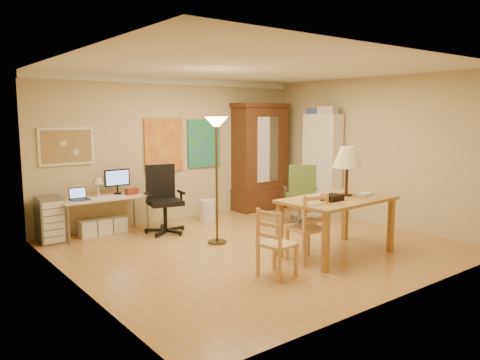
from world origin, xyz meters
TOP-DOWN VIEW (x-y plane):
  - floor at (0.00, 0.00)m, footprint 5.50×5.50m
  - crown_molding at (0.00, 2.46)m, footprint 5.50×0.08m
  - corkboard at (-2.05, 2.47)m, footprint 0.90×0.04m
  - art_panel_left at (-0.25, 2.47)m, footprint 0.80×0.04m
  - art_panel_right at (0.65, 2.47)m, footprint 0.75×0.04m
  - dining_table at (0.78, -0.95)m, footprint 1.69×1.06m
  - ladder_chair_back at (0.10, -0.97)m, footprint 0.48×0.46m
  - ladder_chair_left at (-0.67, -1.16)m, footprint 0.45×0.46m
  - torchiere_lamp at (-0.37, 0.56)m, footprint 0.36×0.36m
  - computer_desk at (-1.58, 2.15)m, footprint 1.43×0.63m
  - office_chair_black at (-0.71, 1.65)m, footprint 0.72×0.72m
  - office_chair_green at (1.63, 0.74)m, footprint 0.71×0.71m
  - drawer_cart at (-2.45, 2.20)m, footprint 0.37×0.44m
  - armoire at (1.91, 2.24)m, footprint 1.23×0.58m
  - bookshelf at (2.55, 1.05)m, footprint 0.30×0.81m
  - wastebin at (0.36, 1.93)m, footprint 0.33×0.33m

SIDE VIEW (x-z plane):
  - floor at x=0.00m, z-range 0.00..0.00m
  - wastebin at x=0.36m, z-range 0.00..0.41m
  - office_chair_green at x=1.63m, z-range -0.26..0.86m
  - office_chair_black at x=-0.71m, z-range -0.27..0.89m
  - drawer_cart at x=-2.45m, z-range 0.00..0.74m
  - computer_desk at x=-1.58m, z-range -0.14..0.94m
  - ladder_chair_left at x=-0.67m, z-range -0.03..0.84m
  - ladder_chair_back at x=0.10m, z-range -0.03..0.93m
  - armoire at x=1.91m, z-range -0.15..2.11m
  - dining_table at x=0.78m, z-range 0.21..1.76m
  - bookshelf at x=2.55m, z-range 0.00..2.02m
  - art_panel_left at x=-0.25m, z-range 0.95..1.95m
  - art_panel_right at x=0.65m, z-range 0.98..1.92m
  - corkboard at x=-2.05m, z-range 1.19..1.81m
  - torchiere_lamp at x=-0.37m, z-range 0.60..2.59m
  - crown_molding at x=0.00m, z-range 2.58..2.70m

